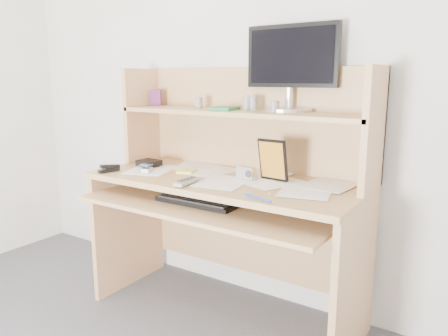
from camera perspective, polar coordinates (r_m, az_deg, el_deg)
The scene contains 19 objects.
back_wall at distance 2.42m, azimuth 4.26°, elevation 11.76°, with size 3.60×0.04×2.50m, color white.
desk at distance 2.28m, azimuth 1.11°, elevation -2.31°, with size 1.40×0.70×1.30m.
paper_clutter at distance 2.20m, azimuth -0.00°, elevation -1.25°, with size 1.32×0.54×0.01m, color white.
keyboard at distance 2.12m, azimuth -3.46°, elevation -4.28°, with size 0.42×0.15×0.03m.
tv_remote at distance 2.07m, azimuth -4.93°, elevation -1.78°, with size 0.05×0.16×0.02m, color #979792.
flip_phone at distance 2.38m, azimuth -10.01°, elevation -0.12°, with size 0.04×0.07×0.02m, color #A7A7A9.
stapler at distance 2.42m, azimuth -14.82°, elevation 0.04°, with size 0.03×0.12×0.04m, color black.
wallet at distance 2.52m, azimuth -9.77°, elevation 0.69°, with size 0.12×0.10×0.03m, color black.
sticky_note_pad at distance 2.34m, azimuth -4.94°, elevation -0.44°, with size 0.09×0.09×0.01m, color #FAE841.
digital_camera at distance 2.16m, azimuth 2.90°, elevation -0.61°, with size 0.10×0.04×0.06m, color #B5B5B7.
game_case at distance 2.11m, azimuth 6.40°, elevation 1.04°, with size 0.15×0.02×0.20m, color black.
blue_pen at distance 1.81m, azimuth 4.34°, elevation -3.85°, with size 0.01×0.01×0.16m, color #1740AD.
card_box at distance 2.68m, azimuth -8.91°, elevation 9.04°, with size 0.07×0.02×0.09m, color maroon.
shelf_book at distance 2.30m, azimuth 0.11°, elevation 7.78°, with size 0.11×0.16×0.02m, color #358448.
chip_stack_a at distance 2.45m, azimuth -3.32°, elevation 8.53°, with size 0.04×0.04×0.06m, color black.
chip_stack_b at distance 2.28m, azimuth 3.82°, elevation 8.42°, with size 0.04×0.04×0.07m, color white.
chip_stack_c at distance 2.15m, azimuth 6.63°, elevation 7.97°, with size 0.05×0.05×0.06m, color black.
chip_stack_d at distance 2.28m, azimuth 3.03°, elevation 8.47°, with size 0.04×0.04×0.07m, color white.
monitor at distance 2.25m, azimuth 8.76°, elevation 13.13°, with size 0.49×0.25×0.42m.
Camera 1 is at (1.18, -0.31, 1.25)m, focal length 35.00 mm.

